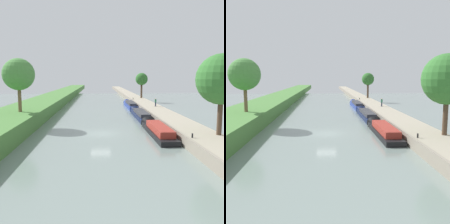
% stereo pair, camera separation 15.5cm
% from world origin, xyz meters
% --- Properties ---
extents(ground_plane, '(160.00, 160.00, 0.00)m').
position_xyz_m(ground_plane, '(0.00, 0.00, 0.00)').
color(ground_plane, slate).
extents(right_towpath, '(4.13, 260.00, 1.19)m').
position_xyz_m(right_towpath, '(10.73, 0.00, 0.60)').
color(right_towpath, '#9E937F').
rests_on(right_towpath, ground_plane).
extents(stone_quay, '(0.25, 260.00, 1.24)m').
position_xyz_m(stone_quay, '(8.54, 0.00, 0.62)').
color(stone_quay, gray).
rests_on(stone_quay, ground_plane).
extents(narrowboat_black, '(2.11, 12.87, 2.04)m').
position_xyz_m(narrowboat_black, '(7.11, -0.32, 0.53)').
color(narrowboat_black, black).
rests_on(narrowboat_black, ground_plane).
extents(narrowboat_navy, '(1.94, 13.99, 1.88)m').
position_xyz_m(narrowboat_navy, '(7.15, 13.25, 0.54)').
color(narrowboat_navy, '#141E42').
rests_on(narrowboat_navy, ground_plane).
extents(narrowboat_blue, '(1.84, 14.58, 1.84)m').
position_xyz_m(narrowboat_blue, '(7.30, 29.27, 0.58)').
color(narrowboat_blue, '#283D93').
rests_on(narrowboat_blue, ground_plane).
extents(tree_rightbank_near, '(5.17, 5.17, 8.32)m').
position_xyz_m(tree_rightbank_near, '(12.20, -6.59, 6.90)').
color(tree_rightbank_near, '#4C3828').
rests_on(tree_rightbank_near, right_towpath).
extents(tree_rightbank_midnear, '(3.45, 3.45, 7.06)m').
position_xyz_m(tree_rightbank_midnear, '(12.02, 41.29, 6.43)').
color(tree_rightbank_midnear, '#4C3828').
rests_on(tree_rightbank_midnear, right_towpath).
extents(tree_leftbank_downstream, '(4.54, 4.54, 7.64)m').
position_xyz_m(tree_leftbank_downstream, '(-11.57, 5.62, 7.48)').
color(tree_leftbank_downstream, brown).
rests_on(tree_leftbank_downstream, left_grassy_bank).
extents(person_walking, '(0.34, 0.34, 1.66)m').
position_xyz_m(person_walking, '(11.33, 19.65, 2.06)').
color(person_walking, '#282D42').
rests_on(person_walking, right_towpath).
extents(mooring_bollard_near, '(0.16, 0.16, 0.45)m').
position_xyz_m(mooring_bollard_near, '(8.97, -7.78, 1.42)').
color(mooring_bollard_near, black).
rests_on(mooring_bollard_near, right_towpath).
extents(mooring_bollard_far, '(0.16, 0.16, 0.45)m').
position_xyz_m(mooring_bollard_far, '(8.97, 36.10, 1.42)').
color(mooring_bollard_far, black).
rests_on(mooring_bollard_far, right_towpath).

